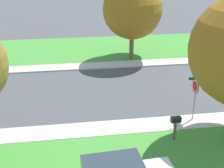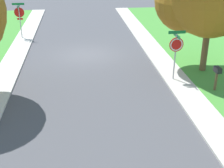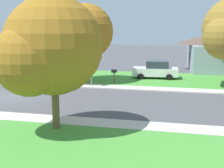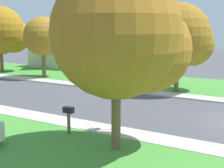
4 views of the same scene
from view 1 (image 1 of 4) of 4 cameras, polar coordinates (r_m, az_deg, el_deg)
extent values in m
cube|color=beige|center=(24.25, -9.63, 3.07)|extent=(1.40, 56.00, 0.10)
cube|color=#479338|center=(28.71, -9.54, 6.31)|extent=(8.00, 56.00, 0.08)
cube|color=beige|center=(15.78, -9.95, -8.88)|extent=(1.40, 56.00, 0.10)
cylinder|color=#9E9EA3|center=(16.58, 15.21, -2.76)|extent=(0.07, 0.07, 2.60)
cylinder|color=red|center=(16.25, 15.32, -0.41)|extent=(0.76, 0.06, 0.76)
cylinder|color=white|center=(16.24, 15.27, -0.41)|extent=(0.67, 0.03, 0.67)
cylinder|color=red|center=(16.24, 15.25, -0.41)|extent=(0.55, 0.02, 0.55)
cube|color=#146B38|center=(16.03, 15.73, 1.70)|extent=(0.92, 0.05, 0.16)
cube|color=#146B38|center=(16.10, 15.65, 1.07)|extent=(0.05, 0.92, 0.16)
cylinder|color=brown|center=(25.57, 3.68, 7.30)|extent=(0.36, 0.36, 2.53)
sphere|color=#97671C|center=(24.90, 3.85, 13.78)|extent=(4.77, 4.77, 4.77)
sphere|color=#97671C|center=(26.19, 4.89, 12.91)|extent=(3.34, 3.34, 3.34)
cube|color=brown|center=(15.04, 11.63, -8.66)|extent=(0.10, 0.10, 1.05)
cube|color=black|center=(14.71, 11.84, -6.50)|extent=(0.26, 0.49, 0.26)
camera|label=2|loc=(20.61, -34.20, 15.13)|focal=49.43mm
camera|label=3|loc=(37.77, -9.87, 18.35)|focal=48.77mm
camera|label=4|loc=(14.45, 74.33, -9.21)|focal=53.89mm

